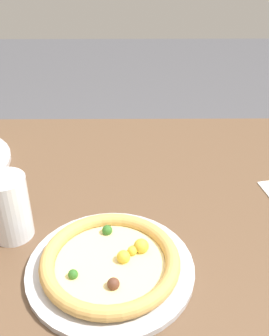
# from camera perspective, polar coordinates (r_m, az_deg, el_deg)

# --- Properties ---
(dining_table) EXTENTS (1.31, 0.84, 0.75)m
(dining_table) POSITION_cam_1_polar(r_m,az_deg,el_deg) (0.98, -0.42, -9.94)
(dining_table) COLOR brown
(dining_table) RESTS_ON ground
(pizza_near) EXTENTS (0.30, 0.30, 0.04)m
(pizza_near) POSITION_cam_1_polar(r_m,az_deg,el_deg) (0.75, -3.47, -13.09)
(pizza_near) COLOR #B7B7BC
(pizza_near) RESTS_ON dining_table
(water_cup_clear) EXTENTS (0.08, 0.08, 0.13)m
(water_cup_clear) POSITION_cam_1_polar(r_m,az_deg,el_deg) (0.83, -17.07, -5.15)
(water_cup_clear) COLOR silver
(water_cup_clear) RESTS_ON dining_table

